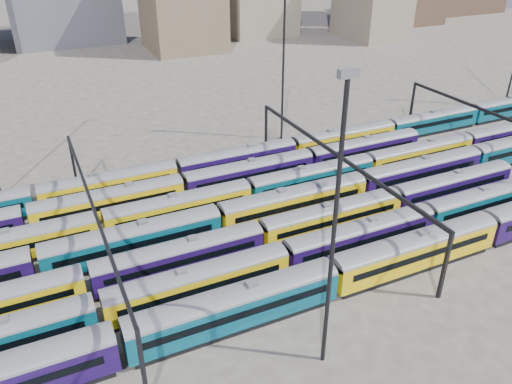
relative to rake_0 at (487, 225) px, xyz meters
name	(u,v)px	position (x,y,z in m)	size (l,w,h in m)	color
ground	(264,224)	(-21.41, 15.00, -2.73)	(500.00, 500.00, 0.00)	#47403C
rake_0	(487,225)	(0.00, 0.00, 0.00)	(126.48, 3.08, 5.20)	black
rake_1	(285,255)	(-23.85, 5.00, -0.23)	(115.86, 2.83, 4.75)	black
rake_2	(180,254)	(-33.93, 10.00, -0.26)	(95.50, 2.80, 4.70)	black
rake_3	(294,199)	(-17.21, 15.00, -0.09)	(101.87, 2.98, 5.02)	black
rake_4	(312,176)	(-11.64, 20.00, -0.26)	(133.97, 2.80, 4.70)	black
rake_5	(109,200)	(-38.59, 25.00, -0.20)	(97.73, 2.86, 4.81)	black
rake_6	(293,147)	(-9.09, 30.00, -0.29)	(113.46, 2.77, 4.65)	black
gantry_1	(94,213)	(-41.41, 15.00, 4.06)	(0.35, 40.35, 8.03)	black
gantry_2	(335,161)	(-11.41, 15.00, 4.06)	(0.35, 40.35, 8.03)	black
gantry_3	(505,125)	(18.59, 15.00, 4.06)	(0.35, 40.35, 8.03)	black
mast_2	(335,225)	(-26.41, -7.00, 11.24)	(1.40, 0.50, 25.60)	black
mast_3	(283,59)	(-6.41, 39.00, 11.24)	(1.40, 0.50, 25.60)	black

